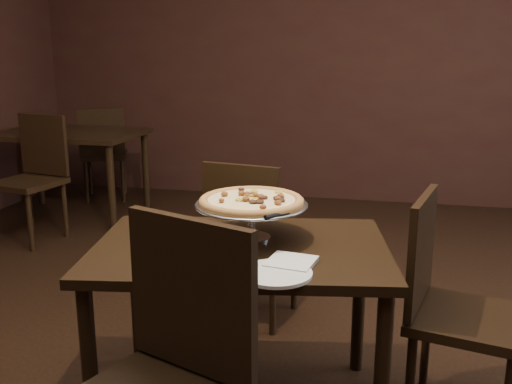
# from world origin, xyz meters

# --- Properties ---
(room) EXTENTS (6.04, 7.04, 2.84)m
(room) POSITION_xyz_m (0.06, 0.03, 1.40)
(room) COLOR black
(room) RESTS_ON ground
(dining_table) EXTENTS (1.24, 0.93, 0.71)m
(dining_table) POSITION_xyz_m (-0.06, -0.04, 0.61)
(dining_table) COLOR black
(dining_table) RESTS_ON ground
(background_table) EXTENTS (1.22, 0.81, 0.76)m
(background_table) POSITION_xyz_m (-2.20, 2.35, 0.66)
(background_table) COLOR black
(background_table) RESTS_ON ground
(pizza_stand) EXTENTS (0.45, 0.45, 0.19)m
(pizza_stand) POSITION_xyz_m (-0.04, 0.05, 0.86)
(pizza_stand) COLOR silver
(pizza_stand) RESTS_ON dining_table
(parmesan_shaker) EXTENTS (0.05, 0.05, 0.09)m
(parmesan_shaker) POSITION_xyz_m (-0.24, -0.21, 0.75)
(parmesan_shaker) COLOR beige
(parmesan_shaker) RESTS_ON dining_table
(pepper_flake_shaker) EXTENTS (0.05, 0.05, 0.09)m
(pepper_flake_shaker) POSITION_xyz_m (-0.07, -0.17, 0.75)
(pepper_flake_shaker) COLOR maroon
(pepper_flake_shaker) RESTS_ON dining_table
(packet_caddy) EXTENTS (0.10, 0.10, 0.07)m
(packet_caddy) POSITION_xyz_m (-0.36, -0.14, 0.74)
(packet_caddy) COLOR black
(packet_caddy) RESTS_ON dining_table
(napkin_stack) EXTENTS (0.18, 0.18, 0.02)m
(napkin_stack) POSITION_xyz_m (0.16, -0.21, 0.72)
(napkin_stack) COLOR silver
(napkin_stack) RESTS_ON dining_table
(plate_left) EXTENTS (0.24, 0.24, 0.01)m
(plate_left) POSITION_xyz_m (-0.37, 0.06, 0.71)
(plate_left) COLOR white
(plate_left) RESTS_ON dining_table
(plate_near) EXTENTS (0.25, 0.25, 0.01)m
(plate_near) POSITION_xyz_m (0.13, -0.31, 0.71)
(plate_near) COLOR white
(plate_near) RESTS_ON dining_table
(serving_spatula) EXTENTS (0.15, 0.15, 0.02)m
(serving_spatula) POSITION_xyz_m (0.09, -0.11, 0.85)
(serving_spatula) COLOR silver
(serving_spatula) RESTS_ON pizza_stand
(chair_far) EXTENTS (0.49, 0.49, 0.89)m
(chair_far) POSITION_xyz_m (-0.20, 0.72, 0.49)
(chair_far) COLOR black
(chair_far) RESTS_ON ground
(chair_near) EXTENTS (0.59, 0.59, 0.97)m
(chair_near) POSITION_xyz_m (-0.12, -0.71, 0.53)
(chair_near) COLOR black
(chair_near) RESTS_ON ground
(chair_side) EXTENTS (0.51, 0.51, 0.90)m
(chair_side) POSITION_xyz_m (0.74, 0.09, 0.49)
(chair_side) COLOR black
(chair_side) RESTS_ON ground
(bg_chair_far) EXTENTS (0.56, 0.56, 0.91)m
(bg_chair_far) POSITION_xyz_m (-2.20, 2.96, 0.50)
(bg_chair_far) COLOR black
(bg_chair_far) RESTS_ON ground
(bg_chair_near) EXTENTS (0.53, 0.53, 0.96)m
(bg_chair_near) POSITION_xyz_m (-2.16, 1.75, 0.53)
(bg_chair_near) COLOR black
(bg_chair_near) RESTS_ON ground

